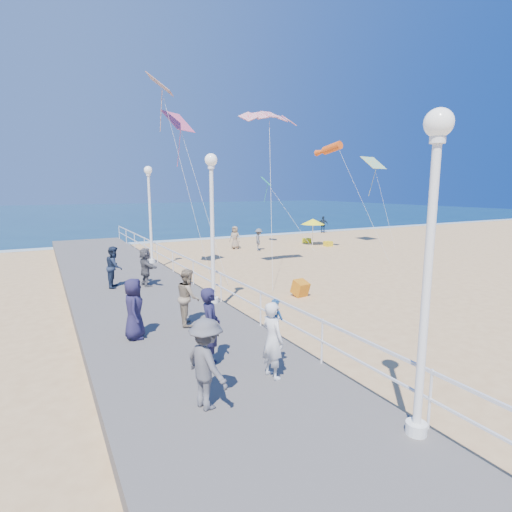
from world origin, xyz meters
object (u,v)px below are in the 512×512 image
spectator_2 (206,364)px  beach_chair_left (328,244)px  spectator_4 (134,309)px  beach_chair_right (307,241)px  woman_holding_toddler (272,340)px  lamp_post_near (430,245)px  toddler_held (275,318)px  beach_umbrella (313,222)px  box_kite (300,290)px  beach_walker_b (323,224)px  beach_walker_c (235,238)px  beach_walker_a (259,240)px  lamp_post_far (150,204)px  spectator_1 (188,297)px  spectator_0 (211,327)px  lamp_post_mid (212,213)px  spectator_5 (146,267)px  spectator_7 (114,267)px

spectator_2 → beach_chair_left: bearing=-56.6°
spectator_4 → beach_chair_right: (17.47, 16.24, -1.06)m
woman_holding_toddler → beach_chair_left: 23.59m
lamp_post_near → beach_chair_left: size_ratio=9.67×
beach_chair_left → beach_chair_right: 2.45m
toddler_held → beach_umbrella: size_ratio=0.41×
lamp_post_near → box_kite: 10.76m
beach_walker_b → beach_walker_c: 13.98m
lamp_post_near → beach_walker_c: 24.20m
beach_walker_c → beach_umbrella: size_ratio=0.81×
beach_walker_b → spectator_4: bearing=88.4°
beach_walker_a → beach_chair_right: (5.58, 1.81, -0.62)m
lamp_post_far → woman_holding_toddler: 15.27m
spectator_1 → beach_walker_b: 30.53m
spectator_0 → spectator_4: bearing=43.6°
lamp_post_far → beach_walker_c: lamp_post_far is taller
spectator_1 → spectator_4: bearing=117.1°
lamp_post_mid → lamp_post_far: (0.00, 9.00, 0.00)m
beach_walker_b → lamp_post_near: bearing=100.2°
spectator_0 → spectator_5: 8.64m
lamp_post_far → beach_walker_a: bearing=20.4°
beach_walker_a → beach_umbrella: size_ratio=0.77×
toddler_held → beach_walker_c: toddler_held is taller
beach_chair_left → beach_walker_a: bearing=174.0°
lamp_post_far → spectator_2: size_ratio=3.02×
beach_walker_a → beach_walker_b: (11.62, 7.35, 0.04)m
spectator_2 → spectator_7: 10.67m
lamp_post_near → spectator_5: 13.08m
beach_chair_left → spectator_0: bearing=-135.3°
woman_holding_toddler → beach_umbrella: bearing=-47.2°
lamp_post_near → beach_walker_c: bearing=71.9°
woman_holding_toddler → beach_walker_b: (21.32, 25.60, -0.40)m
beach_walker_a → lamp_post_near: bearing=-173.3°
spectator_0 → beach_chair_right: size_ratio=3.44×
beach_walker_a → beach_umbrella: 5.24m
lamp_post_mid → spectator_2: 7.48m
woman_holding_toddler → beach_walker_b: size_ratio=1.00×
spectator_4 → beach_umbrella: (17.00, 14.79, 0.65)m
lamp_post_far → spectator_2: lamp_post_far is taller
box_kite → spectator_5: bearing=142.5°
spectator_7 → toddler_held: bearing=-152.8°
woman_holding_toddler → beach_chair_left: woman_holding_toddler is taller
box_kite → spectator_1: bearing=-165.6°
woman_holding_toddler → spectator_7: spectator_7 is taller
lamp_post_near → spectator_7: bearing=101.9°
spectator_7 → beach_umbrella: size_ratio=0.81×
beach_chair_left → spectator_5: bearing=-154.1°
spectator_2 → beach_chair_left: (17.36, 18.10, -1.08)m
toddler_held → beach_chair_left: 23.40m
spectator_5 → beach_walker_c: spectator_5 is taller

